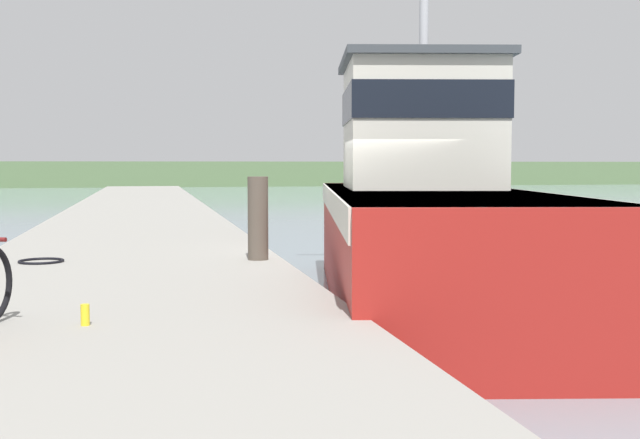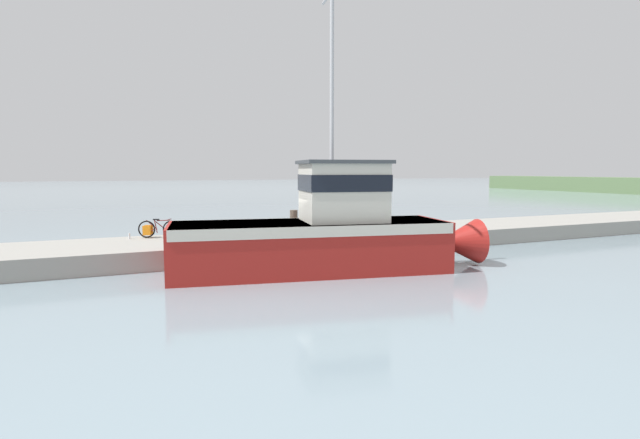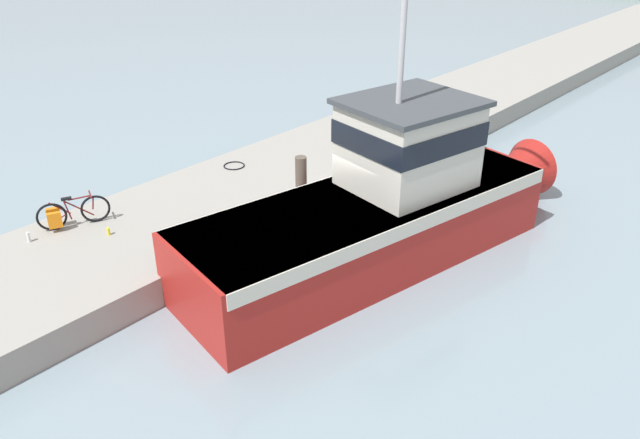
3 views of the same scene
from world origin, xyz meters
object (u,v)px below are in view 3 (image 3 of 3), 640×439
object	(u,v)px
bicycle_touring	(68,214)
mooring_post	(301,179)
fishing_boat_main	(387,204)
water_bottle_by_bike	(108,231)
water_bottle_on_curb	(28,237)

from	to	relation	value
bicycle_touring	mooring_post	xyz separation A→B (m)	(3.20, 4.88, 0.25)
fishing_boat_main	bicycle_touring	distance (m)	7.73
mooring_post	bicycle_touring	bearing A→B (deg)	-123.26
fishing_boat_main	water_bottle_by_bike	size ratio (longest dim) A/B	60.65
mooring_post	water_bottle_by_bike	size ratio (longest dim) A/B	6.52
mooring_post	water_bottle_on_curb	world-z (taller)	mooring_post
fishing_boat_main	bicycle_touring	bearing A→B (deg)	-128.06
fishing_boat_main	mooring_post	bearing A→B (deg)	-164.93
mooring_post	water_bottle_by_bike	bearing A→B (deg)	-115.42
bicycle_touring	mooring_post	distance (m)	5.84
mooring_post	fishing_boat_main	bearing A→B (deg)	4.13
bicycle_touring	water_bottle_by_bike	xyz separation A→B (m)	(1.07, 0.41, -0.26)
fishing_boat_main	mooring_post	distance (m)	2.64
bicycle_touring	water_bottle_on_curb	bearing A→B (deg)	-68.92
fishing_boat_main	water_bottle_by_bike	distance (m)	6.69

